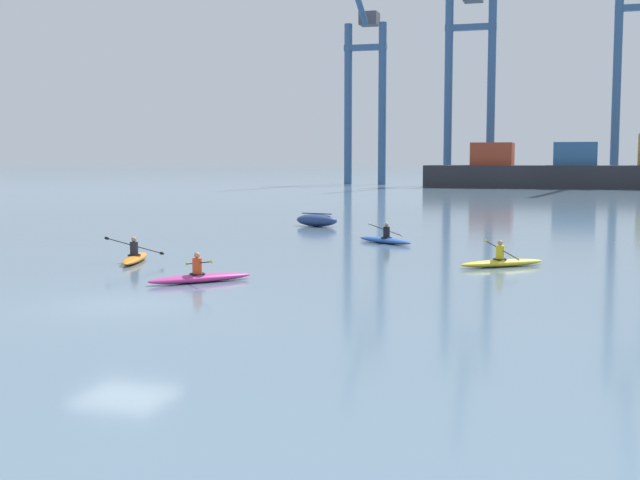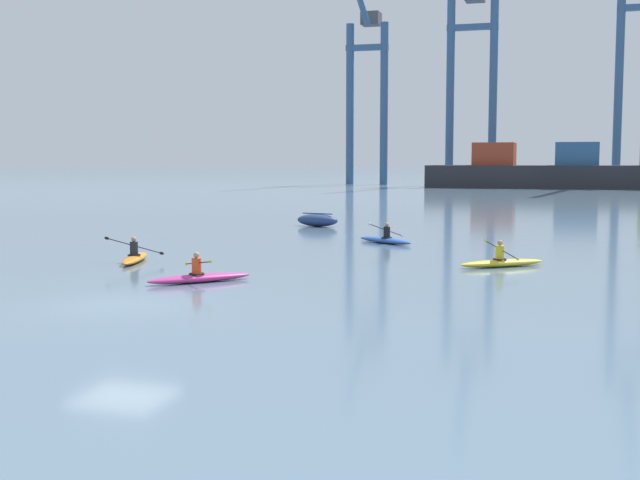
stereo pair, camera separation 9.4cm
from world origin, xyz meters
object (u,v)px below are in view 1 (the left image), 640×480
gantry_crane_west (365,76)px  gantry_crane_west_mid (470,61)px  gantry_crane_east_mid (638,46)px  capsized_dinghy (317,220)px  kayak_orange (135,257)px  container_barge (577,171)px  kayak_magenta (200,277)px  kayak_yellow (502,262)px  kayak_blue (385,239)px

gantry_crane_west → gantry_crane_west_mid: bearing=1.8°
gantry_crane_west → gantry_crane_west_mid: size_ratio=0.84×
gantry_crane_west_mid → gantry_crane_east_mid: gantry_crane_east_mid is taller
gantry_crane_west_mid → capsized_dinghy: (0.74, -80.16, -17.89)m
kayak_orange → container_barge: bearing=79.5°
kayak_magenta → kayak_yellow: bearing=37.1°
gantry_crane_west → kayak_blue: 92.21m
gantry_crane_east_mid → capsized_dinghy: 87.53m
capsized_dinghy → kayak_magenta: (2.85, -21.84, -0.18)m
gantry_crane_west → gantry_crane_east_mid: (39.11, 2.64, 3.43)m
gantry_crane_west_mid → kayak_orange: (-0.92, -97.98, -18.06)m
capsized_dinghy → kayak_orange: 17.90m
kayak_magenta → gantry_crane_west: bearing=100.8°
kayak_yellow → gantry_crane_west_mid: bearing=97.3°
gantry_crane_east_mid → kayak_orange: bearing=-103.6°
kayak_magenta → kayak_blue: 13.84m
capsized_dinghy → kayak_magenta: bearing=-82.6°
kayak_orange → capsized_dinghy: bearing=84.7°
gantry_crane_west_mid → kayak_blue: size_ratio=12.19×
capsized_dinghy → container_barge: bearing=78.3°
kayak_yellow → kayak_orange: kayak_orange is taller
kayak_yellow → kayak_magenta: size_ratio=1.06×
container_barge → gantry_crane_west_mid: (-15.46, 9.18, 15.90)m
gantry_crane_west_mid → kayak_yellow: size_ratio=12.42×
kayak_yellow → kayak_blue: (-5.75, 6.95, 0.00)m
capsized_dinghy → kayak_blue: kayak_blue is taller
gantry_crane_west → container_barge: bearing=-15.5°
container_barge → gantry_crane_west: 35.38m
container_barge → gantry_crane_west: bearing=164.5°
gantry_crane_west → kayak_orange: (14.88, -97.48, -16.26)m
gantry_crane_east_mid → kayak_blue: 94.23m
kayak_orange → gantry_crane_west: bearing=98.7°
gantry_crane_west → kayak_magenta: 104.61m
gantry_crane_west_mid → kayak_magenta: gantry_crane_west_mid is taller
container_barge → kayak_blue: (-8.93, -79.30, -2.17)m
container_barge → gantry_crane_west_mid: gantry_crane_west_mid is taller
gantry_crane_west_mid → kayak_orange: gantry_crane_west_mid is taller
container_barge → kayak_orange: size_ratio=11.47×
kayak_blue → gantry_crane_east_mid: bearing=79.5°
capsized_dinghy → kayak_orange: (-1.67, -17.82, -0.18)m
capsized_dinghy → kayak_magenta: size_ratio=0.96×
gantry_crane_east_mid → kayak_magenta: (-19.71, -104.14, -19.70)m
kayak_magenta → container_barge: bearing=82.7°
container_barge → kayak_orange: 90.33m
gantry_crane_west_mid → gantry_crane_east_mid: bearing=5.2°
gantry_crane_west → kayak_blue: bearing=-75.8°
container_barge → gantry_crane_east_mid: (7.84, 11.31, 17.53)m
kayak_orange → kayak_blue: 12.08m
kayak_magenta → kayak_blue: size_ratio=0.93×
kayak_blue → container_barge: bearing=83.6°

